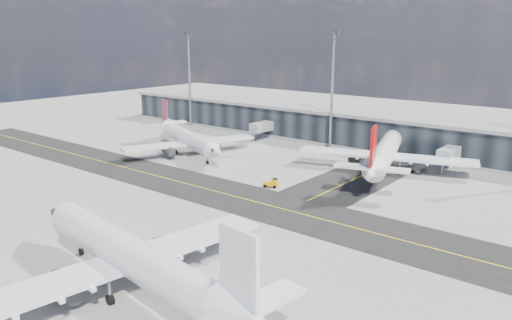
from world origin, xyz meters
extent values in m
plane|color=gray|center=(0.00, 0.00, 0.00)|extent=(300.00, 300.00, 0.00)
cube|color=black|center=(0.00, 4.00, 0.01)|extent=(180.00, 14.00, 0.02)
cube|color=black|center=(18.00, 35.00, 0.01)|extent=(14.00, 50.00, 0.02)
cube|color=yellow|center=(0.00, 4.00, 0.03)|extent=(180.00, 0.25, 0.01)
cube|color=yellow|center=(18.00, 35.00, 0.03)|extent=(0.25, 50.00, 0.01)
cube|color=black|center=(0.00, 55.00, 4.00)|extent=(150.00, 12.00, 8.00)
cube|color=gray|center=(0.00, 55.00, 8.40)|extent=(152.00, 13.00, 0.80)
cube|color=gray|center=(0.00, 55.00, 0.40)|extent=(150.00, 12.20, 0.80)
cube|color=gray|center=(-20.00, 47.00, 3.50)|extent=(3.00, 10.00, 2.40)
cylinder|color=gray|center=(-20.00, 42.00, 1.20)|extent=(0.60, 0.60, 2.40)
cube|color=gray|center=(30.00, 47.00, 3.50)|extent=(3.00, 10.00, 2.40)
cylinder|color=gray|center=(30.00, 42.00, 1.20)|extent=(0.60, 0.60, 2.40)
cylinder|color=gray|center=(-50.00, 48.00, 14.00)|extent=(0.70, 0.70, 28.00)
cube|color=#2D2D30|center=(-50.00, 48.00, 28.20)|extent=(2.50, 0.50, 1.40)
cylinder|color=gray|center=(0.00, 48.00, 14.00)|extent=(0.70, 0.70, 28.00)
cube|color=#2D2D30|center=(0.00, 48.00, 28.20)|extent=(2.50, 0.50, 1.40)
cylinder|color=white|center=(-23.36, 21.48, 3.78)|extent=(27.69, 14.27, 3.78)
cone|color=white|center=(-8.49, 15.38, 3.78)|extent=(5.81, 5.29, 3.78)
cone|color=white|center=(-38.68, 27.76, 4.35)|extent=(6.69, 5.65, 3.78)
cube|color=white|center=(-22.49, 21.12, 2.84)|extent=(16.58, 31.55, 0.47)
cylinder|color=#2D2D30|center=(-19.46, 26.02, 1.80)|extent=(4.50, 3.52, 2.18)
cylinder|color=#2D2D30|center=(-23.77, 15.51, 1.80)|extent=(4.50, 3.52, 2.18)
cube|color=silver|center=(-19.46, 26.02, 2.55)|extent=(1.89, 1.07, 0.76)
cube|color=silver|center=(-23.77, 15.51, 2.55)|extent=(1.89, 1.07, 0.76)
cube|color=#73234B|center=(-38.24, 27.58, 8.32)|extent=(3.84, 1.90, 5.86)
cube|color=white|center=(-38.68, 27.76, 4.92)|extent=(6.76, 11.51, 0.33)
cube|color=#2D2D30|center=(-8.92, 15.56, 4.16)|extent=(2.54, 2.64, 0.66)
cylinder|color=gray|center=(-12.86, 17.18, 1.14)|extent=(0.30, 0.30, 1.89)
cylinder|color=black|center=(-12.86, 17.18, 0.43)|extent=(0.91, 0.63, 0.85)
cylinder|color=black|center=(-23.16, 24.47, 0.52)|extent=(1.14, 0.83, 1.04)
cylinder|color=black|center=(-25.32, 19.22, 0.52)|extent=(1.14, 0.83, 1.04)
cylinder|color=white|center=(20.22, 35.62, 4.26)|extent=(13.70, 31.71, 4.26)
cone|color=white|center=(14.76, 52.86, 4.26)|extent=(5.66, 6.36, 4.26)
cone|color=white|center=(25.85, 17.87, 4.89)|extent=(5.99, 7.37, 4.26)
cube|color=white|center=(19.90, 36.63, 3.19)|extent=(36.09, 16.00, 0.53)
cylinder|color=#2D2D30|center=(13.50, 35.72, 2.02)|extent=(3.68, 5.00, 2.45)
cylinder|color=#2D2D30|center=(25.67, 39.57, 2.02)|extent=(3.68, 5.00, 2.45)
cube|color=silver|center=(13.50, 35.72, 2.87)|extent=(1.05, 2.16, 0.85)
cube|color=silver|center=(25.67, 39.57, 2.87)|extent=(1.05, 2.16, 0.85)
cube|color=#B00E0C|center=(25.69, 18.38, 9.36)|extent=(1.81, 4.40, 6.60)
cube|color=white|center=(25.85, 17.87, 5.53)|extent=(13.07, 6.70, 0.37)
cube|color=#2D2D30|center=(14.92, 52.35, 4.68)|extent=(2.87, 2.74, 0.74)
cylinder|color=gray|center=(16.36, 47.79, 1.28)|extent=(0.32, 0.32, 2.13)
cylinder|color=black|center=(16.36, 47.79, 0.48)|extent=(0.64, 1.03, 0.96)
cylinder|color=black|center=(17.50, 33.64, 0.59)|extent=(0.86, 1.28, 1.17)
cylinder|color=black|center=(23.59, 35.57, 0.59)|extent=(0.86, 1.28, 1.17)
cylinder|color=silver|center=(19.63, -28.36, 4.26)|extent=(32.22, 8.42, 4.26)
cone|color=silver|center=(1.69, -25.98, 4.26)|extent=(5.84, 4.92, 4.26)
cone|color=silver|center=(38.10, -30.80, 4.90)|extent=(6.89, 5.06, 4.26)
cube|color=silver|center=(18.57, -28.22, 3.19)|extent=(10.03, 36.59, 0.53)
cylinder|color=#2D2D30|center=(16.68, -34.41, 2.02)|extent=(4.75, 3.02, 2.45)
cylinder|color=#2D2D30|center=(18.36, -21.74, 2.02)|extent=(4.75, 3.02, 2.45)
cube|color=silver|center=(16.68, -34.41, 2.87)|extent=(2.17, 0.70, 0.85)
cube|color=silver|center=(18.36, -21.74, 2.87)|extent=(2.17, 0.70, 0.85)
cube|color=silver|center=(37.57, -30.73, 9.37)|extent=(4.50, 1.06, 6.60)
cube|color=silver|center=(38.10, -30.80, 5.54)|extent=(4.63, 13.06, 0.37)
cube|color=#2D2D30|center=(2.21, -26.05, 4.68)|extent=(2.42, 2.60, 0.75)
cylinder|color=gray|center=(6.96, -26.68, 1.28)|extent=(0.29, 0.29, 2.13)
cylinder|color=black|center=(6.96, -26.68, 0.48)|extent=(1.00, 0.50, 0.96)
cylinder|color=black|center=(20.26, -31.66, 0.59)|extent=(1.23, 0.68, 1.17)
cylinder|color=black|center=(21.10, -25.33, 0.59)|extent=(1.23, 0.68, 1.17)
cube|color=#EEA40C|center=(8.33, 12.29, 0.68)|extent=(3.01, 2.22, 0.64)
cube|color=#EEA40C|center=(9.09, 12.60, 1.27)|extent=(1.38, 1.47, 0.82)
cube|color=black|center=(9.09, 12.60, 1.59)|extent=(1.27, 1.40, 0.23)
cylinder|color=black|center=(8.95, 13.18, 0.32)|extent=(0.67, 0.45, 0.64)
cylinder|color=black|center=(9.40, 12.09, 0.32)|extent=(0.67, 0.45, 0.64)
cylinder|color=black|center=(7.26, 12.49, 0.32)|extent=(0.67, 0.45, 0.64)
cylinder|color=black|center=(7.72, 11.39, 0.32)|extent=(0.67, 0.45, 0.64)
imported|color=white|center=(25.20, 44.00, 0.66)|extent=(3.45, 5.20, 1.33)
camera|label=1|loc=(62.09, -59.05, 27.87)|focal=35.00mm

